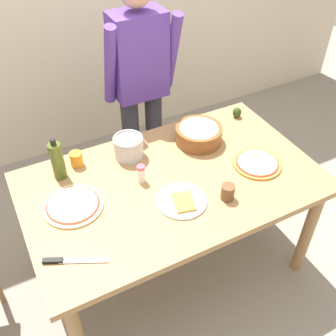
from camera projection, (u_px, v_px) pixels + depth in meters
name	position (u px, v px, depth m)	size (l,w,h in m)	color
ground	(171.00, 263.00, 2.65)	(8.00, 8.00, 0.00)	gray
dining_table	(172.00, 192.00, 2.21)	(1.60, 0.96, 0.76)	#A37A4C
person_cook	(140.00, 83.00, 2.60)	(0.49, 0.25, 1.62)	#2D2D38
pizza_raw_on_board	(73.00, 205.00, 2.00)	(0.31, 0.31, 0.02)	beige
pizza_cooked_on_tray	(257.00, 163.00, 2.24)	(0.27, 0.27, 0.02)	#C67A33
plate_with_slice	(182.00, 201.00, 2.03)	(0.26, 0.26, 0.02)	white
popcorn_bowl	(199.00, 133.00, 2.38)	(0.28, 0.28, 0.11)	brown
olive_oil_bottle	(57.00, 161.00, 2.10)	(0.07, 0.07, 0.26)	#47561E
steel_pot	(129.00, 147.00, 2.27)	(0.17, 0.17, 0.13)	#B7B7BC
cup_orange	(76.00, 159.00, 2.22)	(0.07, 0.07, 0.09)	orange
cup_small_brown	(228.00, 192.00, 2.02)	(0.07, 0.07, 0.09)	brown
salt_shaker	(141.00, 174.00, 2.11)	(0.04, 0.04, 0.11)	white
chef_knife	(67.00, 261.00, 1.75)	(0.27, 0.15, 0.02)	silver
avocado	(237.00, 112.00, 2.59)	(0.06, 0.06, 0.07)	#2D4219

